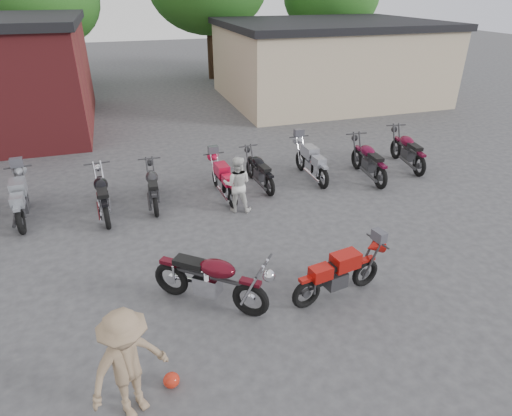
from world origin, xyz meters
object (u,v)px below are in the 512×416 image
object	(u,v)px
vintage_motorcycle	(211,276)
row_bike_3	(153,185)
row_bike_2	(102,193)
row_bike_4	(223,178)
row_bike_7	(369,159)
sportbike	(339,272)
person_light	(237,184)
row_bike_8	(408,148)
row_bike_1	(20,197)
helmet	(171,380)
row_bike_6	(311,160)
person_tan	(128,365)
row_bike_5	(259,169)

from	to	relation	value
vintage_motorcycle	row_bike_3	world-z (taller)	vintage_motorcycle
row_bike_2	row_bike_4	distance (m)	3.18
row_bike_7	sportbike	bearing A→B (deg)	148.46
person_light	row_bike_8	xyz separation A→B (m)	(6.05, 1.30, -0.13)
row_bike_3	row_bike_8	bearing A→B (deg)	-85.96
row_bike_1	vintage_motorcycle	bearing A→B (deg)	-146.07
row_bike_2	helmet	bearing A→B (deg)	-175.59
row_bike_6	row_bike_8	distance (m)	3.36
person_light	person_tan	xyz separation A→B (m)	(-2.96, -5.35, 0.12)
row_bike_4	row_bike_8	xyz separation A→B (m)	(6.20, 0.38, 0.07)
person_tan	row_bike_8	size ratio (longest dim) A/B	0.81
sportbike	row_bike_8	xyz separation A→B (m)	(5.18, 5.25, 0.08)
helmet	row_bike_6	size ratio (longest dim) A/B	0.12
row_bike_7	row_bike_2	bearing A→B (deg)	94.65
person_light	person_tan	world-z (taller)	person_tan
helmet	row_bike_3	bearing A→B (deg)	86.40
person_tan	row_bike_1	xyz separation A→B (m)	(-2.31, 6.55, -0.27)
vintage_motorcycle	person_light	distance (m)	3.79
person_tan	row_bike_6	xyz separation A→B (m)	(5.65, 6.70, -0.28)
person_light	row_bike_3	size ratio (longest dim) A/B	0.78
row_bike_3	row_bike_5	distance (m)	3.07
person_light	row_bike_8	world-z (taller)	person_light
row_bike_3	helmet	bearing A→B (deg)	178.62
row_bike_4	row_bike_7	xyz separation A→B (m)	(4.51, -0.04, 0.07)
person_tan	row_bike_2	size ratio (longest dim) A/B	0.84
row_bike_4	person_tan	bearing A→B (deg)	151.59
row_bike_5	row_bike_6	distance (m)	1.68
helmet	row_bike_4	distance (m)	6.44
row_bike_8	row_bike_2	bearing A→B (deg)	100.54
vintage_motorcycle	helmet	size ratio (longest dim) A/B	9.09
row_bike_6	row_bike_3	bearing A→B (deg)	91.74
row_bike_2	row_bike_3	size ratio (longest dim) A/B	1.08
row_bike_1	row_bike_2	size ratio (longest dim) A/B	1.00
row_bike_1	row_bike_6	size ratio (longest dim) A/B	1.01
row_bike_4	row_bike_7	bearing A→B (deg)	-94.80
row_bike_2	row_bike_5	xyz separation A→B (m)	(4.34, 0.45, -0.06)
row_bike_6	sportbike	bearing A→B (deg)	159.04
row_bike_7	row_bike_8	bearing A→B (deg)	-71.37
row_bike_2	row_bike_6	xyz separation A→B (m)	(6.01, 0.52, -0.01)
sportbike	person_light	xyz separation A→B (m)	(-0.87, 3.95, 0.20)
helmet	row_bike_8	world-z (taller)	row_bike_8
helmet	row_bike_5	distance (m)	7.26
row_bike_1	row_bike_6	world-z (taller)	row_bike_1
sportbike	row_bike_2	bearing A→B (deg)	121.36
person_light	row_bike_3	distance (m)	2.31
row_bike_6	row_bike_1	bearing A→B (deg)	89.11
row_bike_2	row_bike_4	xyz separation A→B (m)	(3.17, 0.08, -0.05)
row_bike_6	row_bike_7	distance (m)	1.74
sportbike	person_light	bearing A→B (deg)	92.59
person_tan	row_bike_4	distance (m)	6.87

